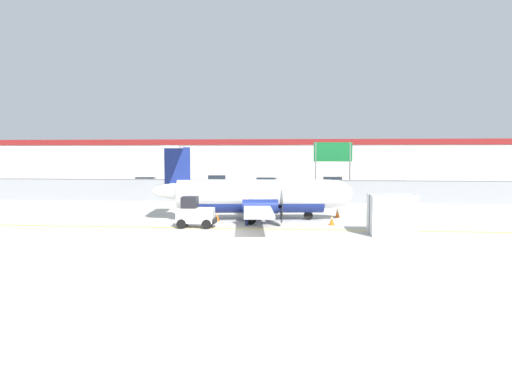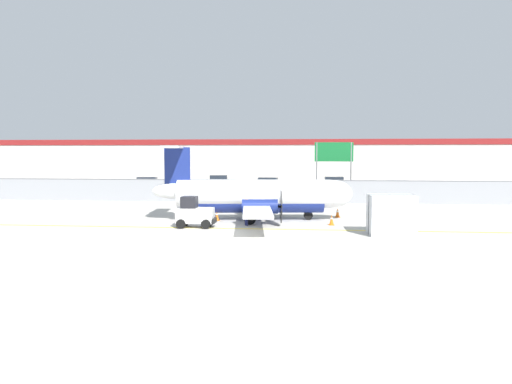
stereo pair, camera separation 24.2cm
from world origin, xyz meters
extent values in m
plane|color=#BCB7AD|center=(0.00, 0.00, 0.00)|extent=(140.00, 140.00, 0.00)
cube|color=yellow|center=(0.00, 2.00, 0.00)|extent=(84.00, 0.20, 0.01)
cube|color=gray|center=(0.00, 18.00, 1.00)|extent=(98.00, 0.04, 2.00)
cylinder|color=slate|center=(0.00, 18.00, 2.05)|extent=(98.00, 0.10, 0.10)
cube|color=#38383A|center=(0.00, 29.50, 0.06)|extent=(98.00, 17.00, 0.12)
cube|color=beige|center=(0.00, 48.00, 3.25)|extent=(91.00, 8.00, 6.50)
cube|color=maroon|center=(0.00, 44.00, 6.10)|extent=(91.00, 0.20, 0.80)
cylinder|color=white|center=(0.98, 5.98, 1.75)|extent=(10.39, 3.11, 1.90)
ellipsoid|color=white|center=(6.32, 6.62, 1.75)|extent=(2.56, 2.07, 1.80)
ellipsoid|color=white|center=(-4.36, 5.33, 1.95)|extent=(2.99, 1.38, 1.05)
cylinder|color=navy|center=(0.98, 5.98, 1.23)|extent=(9.30, 2.57, 1.48)
cube|color=white|center=(1.08, 5.99, 1.18)|extent=(3.50, 16.08, 0.18)
cylinder|color=navy|center=(0.97, 8.59, 1.18)|extent=(2.29, 1.16, 0.90)
cone|color=black|center=(2.11, 8.73, 1.18)|extent=(0.50, 0.49, 0.44)
cylinder|color=#262626|center=(2.26, 8.75, 1.18)|extent=(0.29, 2.09, 2.10)
cylinder|color=navy|center=(1.59, 3.43, 1.18)|extent=(2.29, 1.16, 0.90)
cone|color=black|center=(2.73, 3.57, 1.18)|extent=(0.50, 0.49, 0.44)
cylinder|color=#262626|center=(2.88, 3.59, 1.18)|extent=(0.29, 2.09, 2.10)
cube|color=navy|center=(-4.10, 5.36, 3.30)|extent=(1.71, 0.38, 3.10)
cube|color=white|center=(-4.23, 5.35, 4.85)|extent=(1.67, 4.90, 0.14)
cylinder|color=#59595B|center=(4.56, 6.41, 0.79)|extent=(0.16, 0.16, 0.97)
cylinder|color=black|center=(4.56, 6.41, 0.30)|extent=(0.62, 0.29, 0.60)
cylinder|color=#59595B|center=(0.42, 8.13, 0.83)|extent=(0.16, 0.16, 0.90)
cylinder|color=black|center=(0.42, 8.13, 0.38)|extent=(0.78, 0.31, 0.76)
cylinder|color=#59595B|center=(0.95, 3.75, 0.83)|extent=(0.16, 0.16, 0.90)
cylinder|color=black|center=(0.95, 3.75, 0.38)|extent=(0.78, 0.31, 0.76)
cube|color=silver|center=(-2.20, 2.22, 0.73)|extent=(2.22, 1.15, 0.90)
cube|color=black|center=(-2.55, 2.21, 1.53)|extent=(0.92, 1.02, 0.70)
cube|color=black|center=(-1.05, 2.25, 0.43)|extent=(0.19, 1.10, 0.30)
cylinder|color=black|center=(-1.46, 2.84, 0.28)|extent=(0.56, 0.19, 0.56)
cylinder|color=black|center=(-1.44, 1.64, 0.28)|extent=(0.56, 0.19, 0.56)
cylinder|color=black|center=(-2.96, 2.80, 0.28)|extent=(0.56, 0.19, 0.56)
cylinder|color=black|center=(-2.94, 1.60, 0.28)|extent=(0.56, 0.19, 0.56)
cylinder|color=#191E4C|center=(0.79, 3.26, 0.42)|extent=(0.20, 0.20, 0.85)
cylinder|color=#191E4C|center=(0.73, 3.45, 0.42)|extent=(0.20, 0.20, 0.85)
cylinder|color=yellow|center=(0.76, 3.35, 1.15)|extent=(0.42, 0.42, 0.60)
cylinder|color=yellow|center=(0.82, 3.14, 1.18)|extent=(0.12, 0.12, 0.55)
cylinder|color=yellow|center=(0.70, 3.57, 1.18)|extent=(0.12, 0.12, 0.55)
sphere|color=tan|center=(0.76, 3.35, 1.59)|extent=(0.22, 0.22, 0.22)
cube|color=silver|center=(9.06, 0.66, 1.10)|extent=(2.47, 2.08, 2.20)
cube|color=#333338|center=(9.06, 0.66, 1.10)|extent=(2.44, 0.17, 2.20)
cube|color=orange|center=(6.01, 4.05, 0.02)|extent=(0.36, 0.36, 0.04)
cone|color=orange|center=(6.01, 4.05, 0.34)|extent=(0.28, 0.28, 0.60)
cylinder|color=white|center=(6.01, 4.05, 0.42)|extent=(0.17, 0.17, 0.08)
cube|color=orange|center=(-1.46, 5.36, 0.02)|extent=(0.36, 0.36, 0.04)
cone|color=orange|center=(-1.46, 5.36, 0.34)|extent=(0.28, 0.28, 0.60)
cylinder|color=white|center=(-1.46, 5.36, 0.42)|extent=(0.17, 0.17, 0.08)
cube|color=orange|center=(-3.45, 6.51, 0.02)|extent=(0.36, 0.36, 0.04)
cone|color=orange|center=(-3.45, 6.51, 0.34)|extent=(0.28, 0.28, 0.60)
cylinder|color=white|center=(-3.45, 6.51, 0.42)|extent=(0.17, 0.17, 0.08)
cube|color=orange|center=(6.60, 7.91, 0.02)|extent=(0.36, 0.36, 0.04)
cone|color=orange|center=(6.60, 7.91, 0.34)|extent=(0.28, 0.28, 0.60)
cylinder|color=white|center=(6.60, 7.91, 0.42)|extent=(0.17, 0.17, 0.08)
cube|color=navy|center=(-14.27, 30.25, 0.74)|extent=(4.39, 2.24, 0.80)
cube|color=#262D38|center=(-14.42, 30.23, 1.42)|extent=(2.39, 1.84, 0.56)
cylinder|color=black|center=(-13.00, 31.33, 0.42)|extent=(0.62, 0.28, 0.60)
cylinder|color=black|center=(-12.76, 29.55, 0.42)|extent=(0.62, 0.28, 0.60)
cylinder|color=black|center=(-15.78, 30.96, 0.42)|extent=(0.62, 0.28, 0.60)
cylinder|color=black|center=(-15.54, 29.18, 0.42)|extent=(0.62, 0.28, 0.60)
cube|color=slate|center=(-7.02, 35.90, 0.74)|extent=(4.37, 2.19, 0.80)
cube|color=#262D38|center=(-6.87, 35.91, 1.42)|extent=(2.37, 1.81, 0.56)
cylinder|color=black|center=(-8.30, 34.84, 0.42)|extent=(0.62, 0.27, 0.60)
cylinder|color=black|center=(-8.51, 36.62, 0.42)|extent=(0.62, 0.27, 0.60)
cylinder|color=black|center=(-5.52, 35.17, 0.42)|extent=(0.62, 0.27, 0.60)
cylinder|color=black|center=(-5.73, 36.96, 0.42)|extent=(0.62, 0.27, 0.60)
cube|color=navy|center=(0.08, 30.56, 0.74)|extent=(4.30, 1.98, 0.80)
cube|color=#262D38|center=(-0.07, 30.57, 1.42)|extent=(2.30, 1.70, 0.56)
cylinder|color=black|center=(1.53, 31.36, 0.42)|extent=(0.61, 0.24, 0.60)
cylinder|color=black|center=(1.41, 29.57, 0.42)|extent=(0.61, 0.24, 0.60)
cylinder|color=black|center=(-1.26, 31.55, 0.42)|extent=(0.61, 0.24, 0.60)
cylinder|color=black|center=(-1.38, 29.76, 0.42)|extent=(0.61, 0.24, 0.60)
cube|color=#B28C19|center=(7.45, 33.28, 0.74)|extent=(4.26, 1.86, 0.80)
cube|color=#262D38|center=(7.60, 33.28, 1.42)|extent=(2.26, 1.64, 0.56)
cylinder|color=black|center=(6.08, 32.33, 0.42)|extent=(0.61, 0.22, 0.60)
cylinder|color=black|center=(6.02, 34.13, 0.42)|extent=(0.61, 0.22, 0.60)
cylinder|color=black|center=(8.88, 32.43, 0.42)|extent=(0.61, 0.22, 0.60)
cylinder|color=black|center=(8.81, 34.23, 0.42)|extent=(0.61, 0.22, 0.60)
cube|color=silver|center=(13.91, 26.00, 0.74)|extent=(4.28, 1.91, 0.80)
cube|color=#262D38|center=(13.76, 26.01, 1.42)|extent=(2.27, 1.67, 0.56)
cylinder|color=black|center=(15.36, 26.83, 0.42)|extent=(0.61, 0.23, 0.60)
cylinder|color=black|center=(15.27, 25.04, 0.42)|extent=(0.61, 0.23, 0.60)
cylinder|color=black|center=(12.56, 26.97, 0.42)|extent=(0.61, 0.23, 0.60)
cylinder|color=black|center=(12.47, 25.18, 0.42)|extent=(0.61, 0.23, 0.60)
cylinder|color=slate|center=(5.33, 20.38, 2.75)|extent=(0.14, 0.14, 5.50)
cylinder|color=slate|center=(8.53, 20.38, 2.75)|extent=(0.14, 0.14, 5.50)
cube|color=#14662D|center=(6.93, 20.38, 4.60)|extent=(3.60, 0.10, 1.80)
camera|label=1|loc=(4.30, -27.01, 4.42)|focal=35.00mm
camera|label=2|loc=(4.54, -26.99, 4.42)|focal=35.00mm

